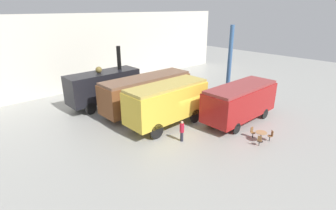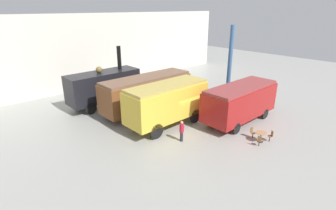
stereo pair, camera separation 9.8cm
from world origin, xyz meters
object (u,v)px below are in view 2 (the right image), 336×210
(steam_locomotive, at_px, (104,86))
(passenger_coach_vintage, at_px, (167,101))
(streamlined_locomotive, at_px, (244,99))
(visitor_person, at_px, (182,130))
(cafe_chair_0, at_px, (259,140))
(passenger_coach_wooden, at_px, (147,91))
(cafe_table_near, at_px, (261,135))

(steam_locomotive, distance_m, passenger_coach_vintage, 8.09)
(streamlined_locomotive, xyz_separation_m, visitor_person, (-7.12, 0.80, -1.03))
(cafe_chair_0, distance_m, visitor_person, 5.76)
(passenger_coach_wooden, relative_size, cafe_chair_0, 10.66)
(streamlined_locomotive, xyz_separation_m, cafe_table_near, (-2.75, -3.34, -1.33))
(passenger_coach_vintage, xyz_separation_m, streamlined_locomotive, (6.04, -3.67, -0.30))
(cafe_table_near, bearing_deg, visitor_person, 136.56)
(steam_locomotive, bearing_deg, streamlined_locomotive, -57.23)
(cafe_chair_0, bearing_deg, cafe_table_near, -0.00)
(streamlined_locomotive, bearing_deg, cafe_chair_0, -133.76)
(cafe_chair_0, height_order, visitor_person, visitor_person)
(passenger_coach_wooden, relative_size, cafe_table_near, 10.98)
(steam_locomotive, relative_size, cafe_table_near, 8.72)
(streamlined_locomotive, bearing_deg, passenger_coach_vintage, 148.76)
(visitor_person, bearing_deg, steam_locomotive, 91.90)
(steam_locomotive, xyz_separation_m, cafe_chair_0, (4.00, -15.26, -1.66))
(cafe_table_near, bearing_deg, passenger_coach_vintage, 115.19)
(passenger_coach_vintage, relative_size, visitor_person, 4.44)
(steam_locomotive, distance_m, cafe_table_near, 15.78)
(steam_locomotive, distance_m, cafe_chair_0, 15.87)
(streamlined_locomotive, bearing_deg, cafe_table_near, -129.41)
(streamlined_locomotive, distance_m, visitor_person, 7.24)
(cafe_table_near, distance_m, visitor_person, 6.04)
(passenger_coach_wooden, distance_m, passenger_coach_vintage, 3.91)
(cafe_chair_0, relative_size, visitor_person, 0.52)
(cafe_table_near, xyz_separation_m, cafe_chair_0, (-0.74, -0.30, -0.10))
(passenger_coach_vintage, bearing_deg, streamlined_locomotive, -31.24)
(steam_locomotive, bearing_deg, cafe_chair_0, -75.32)
(passenger_coach_vintage, distance_m, cafe_table_near, 7.91)
(steam_locomotive, xyz_separation_m, passenger_coach_vintage, (1.44, -7.96, 0.07))
(passenger_coach_wooden, relative_size, streamlined_locomotive, 0.99)
(steam_locomotive, bearing_deg, cafe_table_near, -72.44)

